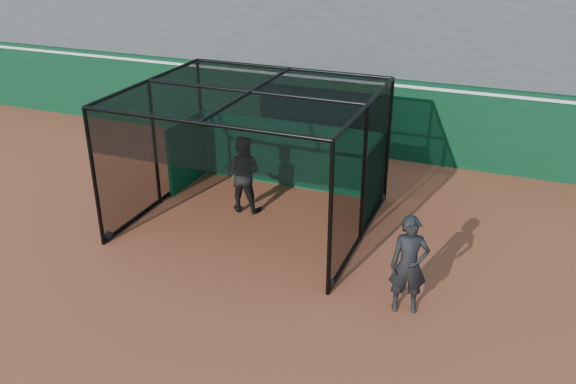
% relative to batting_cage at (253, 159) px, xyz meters
% --- Properties ---
extents(ground, '(120.00, 120.00, 0.00)m').
position_rel_batting_cage_xyz_m(ground, '(0.91, -2.96, -1.64)').
color(ground, brown).
rests_on(ground, ground).
extents(outfield_wall, '(50.00, 0.50, 2.50)m').
position_rel_batting_cage_xyz_m(outfield_wall, '(0.91, 5.54, -0.36)').
color(outfield_wall, '#09351C').
rests_on(outfield_wall, ground).
extents(batting_cage, '(5.59, 4.91, 3.29)m').
position_rel_batting_cage_xyz_m(batting_cage, '(0.00, 0.00, 0.00)').
color(batting_cage, black).
rests_on(batting_cage, ground).
extents(batter, '(1.05, 0.86, 2.00)m').
position_rel_batting_cage_xyz_m(batter, '(-0.50, 0.45, -0.64)').
color(batter, black).
rests_on(batter, ground).
extents(on_deck_player, '(0.84, 0.68, 2.00)m').
position_rel_batting_cage_xyz_m(on_deck_player, '(4.30, -2.35, -0.65)').
color(on_deck_player, black).
rests_on(on_deck_player, ground).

